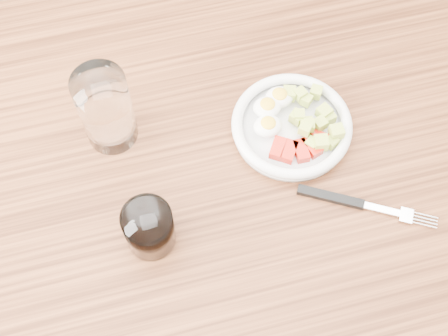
% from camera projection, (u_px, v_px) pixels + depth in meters
% --- Properties ---
extents(ground, '(4.00, 4.00, 0.00)m').
position_uv_depth(ground, '(229.00, 305.00, 1.65)').
color(ground, brown).
rests_on(ground, ground).
extents(dining_table, '(1.50, 0.90, 0.77)m').
position_uv_depth(dining_table, '(231.00, 206.00, 1.05)').
color(dining_table, brown).
rests_on(dining_table, ground).
extents(bowl, '(0.19, 0.19, 0.05)m').
position_uv_depth(bowl, '(291.00, 125.00, 0.99)').
color(bowl, white).
rests_on(bowl, dining_table).
extents(fork, '(0.19, 0.12, 0.01)m').
position_uv_depth(fork, '(349.00, 202.00, 0.94)').
color(fork, black).
rests_on(fork, dining_table).
extents(water_glass, '(0.08, 0.08, 0.14)m').
position_uv_depth(water_glass, '(106.00, 109.00, 0.93)').
color(water_glass, white).
rests_on(water_glass, dining_table).
extents(coffee_glass, '(0.07, 0.07, 0.08)m').
position_uv_depth(coffee_glass, '(149.00, 228.00, 0.88)').
color(coffee_glass, white).
rests_on(coffee_glass, dining_table).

